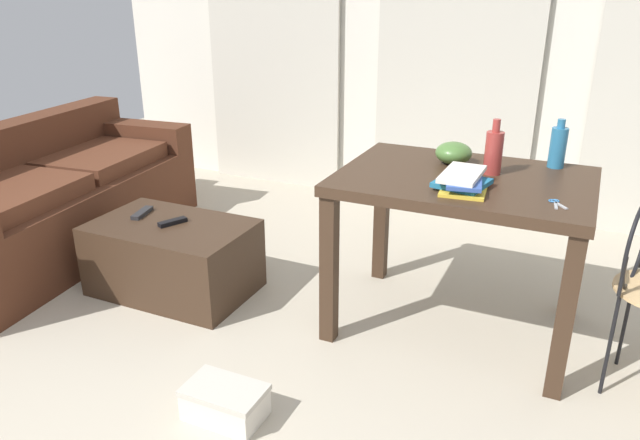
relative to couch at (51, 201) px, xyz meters
The scene contains 14 objects.
ground_plane 2.10m from the couch, ahead, with size 8.34×8.34×0.00m, color #B2A893.
wall_back 2.98m from the couch, 42.50° to the left, with size 5.70×0.10×2.70m, color silver.
curtains 2.85m from the couch, 41.19° to the left, with size 4.06×0.03×2.21m.
couch is the anchor object (origin of this frame).
coffee_table 1.05m from the couch, ahead, with size 0.84×0.54×0.39m.
craft_table 2.53m from the couch, ahead, with size 1.12×0.82×0.78m.
bottle_near 2.95m from the couch, ahead, with size 0.08×0.08×0.23m.
bottle_far 2.68m from the couch, ahead, with size 0.08×0.08×0.25m.
bowl 2.48m from the couch, ahead, with size 0.17×0.17×0.10m, color #477033.
book_stack 2.58m from the couch, ahead, with size 0.24×0.32×0.07m.
scissors 2.95m from the couch, ahead, with size 0.08×0.11×0.00m.
tv_remote_primary 0.81m from the couch, ahead, with size 0.05×0.18×0.02m, color #232326.
tv_remote_secondary 1.05m from the couch, ahead, with size 0.04×0.16×0.02m, color black.
shoebox 2.09m from the couch, 26.23° to the right, with size 0.31×0.20×0.14m.
Camera 1 is at (0.95, -0.92, 1.61)m, focal length 33.98 mm.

